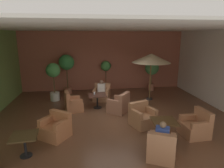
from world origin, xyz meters
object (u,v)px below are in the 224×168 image
object	(u,v)px
cafe_table_front_right	(24,140)
armchair_mid_center_east	(161,148)
armchair_mid_center_south	(196,127)
armchair_front_right_north	(56,128)
potted_tree_mid_left	(53,76)
armchair_front_left_south	(102,94)
patio_umbrella_tall_red	(151,58)
cafe_table_front_left	(97,97)
cafe_table_mid_center	(164,125)
iced_drink_cup	(94,93)
armchair_front_left_north	(73,104)
potted_tree_left_corner	(106,71)
potted_tree_mid_right	(67,65)
armchair_mid_center_north	(142,117)
armchair_front_left_east	(119,105)
potted_tree_right_corner	(152,70)
patron_blue_shirt	(162,134)
patron_by_window	(102,87)

from	to	relation	value
cafe_table_front_right	armchair_mid_center_east	bearing A→B (deg)	-9.61
armchair_mid_center_south	cafe_table_front_right	bearing A→B (deg)	-174.92
armchair_front_right_north	potted_tree_mid_left	world-z (taller)	potted_tree_mid_left
armchair_front_left_south	armchair_front_right_north	distance (m)	4.05
armchair_mid_center_east	patio_umbrella_tall_red	size ratio (longest dim) A/B	0.40
armchair_mid_center_east	patio_umbrella_tall_red	world-z (taller)	patio_umbrella_tall_red
cafe_table_front_left	armchair_front_left_south	bearing A→B (deg)	74.77
armchair_mid_center_south	patio_umbrella_tall_red	bearing A→B (deg)	94.30
cafe_table_mid_center	potted_tree_mid_left	bearing A→B (deg)	131.88
armchair_mid_center_east	patio_umbrella_tall_red	distance (m)	5.47
iced_drink_cup	cafe_table_mid_center	bearing A→B (deg)	-57.16
armchair_front_left_north	cafe_table_mid_center	distance (m)	4.17
cafe_table_front_right	potted_tree_left_corner	distance (m)	7.00
cafe_table_front_right	potted_tree_mid_right	xyz separation A→B (m)	(0.66, 6.10, 1.13)
armchair_mid_center_north	potted_tree_mid_left	xyz separation A→B (m)	(-3.61, 3.43, 0.98)
armchair_front_right_north	potted_tree_mid_right	size ratio (longest dim) A/B	0.50
armchair_front_left_east	armchair_front_right_north	world-z (taller)	armchair_front_left_east
armchair_mid_center_south	potted_tree_right_corner	world-z (taller)	potted_tree_right_corner
armchair_front_left_east	potted_tree_mid_left	world-z (taller)	potted_tree_mid_left
armchair_front_left_south	potted_tree_mid_right	size ratio (longest dim) A/B	0.44
armchair_front_left_south	cafe_table_front_right	distance (m)	5.23
potted_tree_right_corner	iced_drink_cup	xyz separation A→B (m)	(-3.53, -2.47, -0.59)
potted_tree_right_corner	patron_blue_shirt	distance (m)	6.93
cafe_table_front_right	potted_tree_mid_left	size ratio (longest dim) A/B	0.39
armchair_front_right_north	armchair_mid_center_south	distance (m)	4.59
patron_blue_shirt	cafe_table_front_right	bearing A→B (deg)	170.97
armchair_mid_center_east	potted_tree_mid_right	world-z (taller)	potted_tree_mid_right
patron_blue_shirt	cafe_table_front_left	bearing A→B (deg)	109.66
potted_tree_left_corner	potted_tree_right_corner	world-z (taller)	potted_tree_left_corner
patron_by_window	cafe_table_front_right	bearing A→B (deg)	-118.49
iced_drink_cup	potted_tree_right_corner	bearing A→B (deg)	35.05
armchair_front_left_north	potted_tree_mid_right	xyz separation A→B (m)	(-0.44, 2.82, 1.31)
armchair_front_left_south	patron_by_window	bearing A→B (deg)	-105.23
cafe_table_front_right	patron_blue_shirt	world-z (taller)	patron_blue_shirt
armchair_front_left_north	armchair_mid_center_north	bearing A→B (deg)	-35.02
potted_tree_left_corner	armchair_front_left_south	bearing A→B (deg)	-102.87
cafe_table_mid_center	armchair_mid_center_east	distance (m)	1.13
patron_blue_shirt	iced_drink_cup	world-z (taller)	patron_blue_shirt
cafe_table_front_left	armchair_mid_center_south	distance (m)	4.32
cafe_table_mid_center	potted_tree_right_corner	size ratio (longest dim) A/B	0.47
armchair_mid_center_south	armchair_front_right_north	bearing A→B (deg)	173.66
armchair_front_right_north	armchair_mid_center_north	world-z (taller)	armchair_mid_center_north
armchair_mid_center_east	patio_umbrella_tall_red	xyz separation A→B (m)	(1.31, 4.99, 1.82)
potted_tree_mid_left	potted_tree_mid_right	xyz separation A→B (m)	(0.55, 1.23, 0.33)
armchair_front_left_south	cafe_table_mid_center	xyz separation A→B (m)	(1.63, -4.20, 0.17)
armchair_front_left_east	armchair_mid_center_south	world-z (taller)	armchair_mid_center_south
cafe_table_front_left	armchair_front_left_east	distance (m)	1.14
cafe_table_front_right	patio_umbrella_tall_red	distance (m)	6.80
cafe_table_front_right	potted_tree_mid_right	bearing A→B (deg)	83.83
cafe_table_front_left	cafe_table_mid_center	xyz separation A→B (m)	(1.92, -3.13, -0.02)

